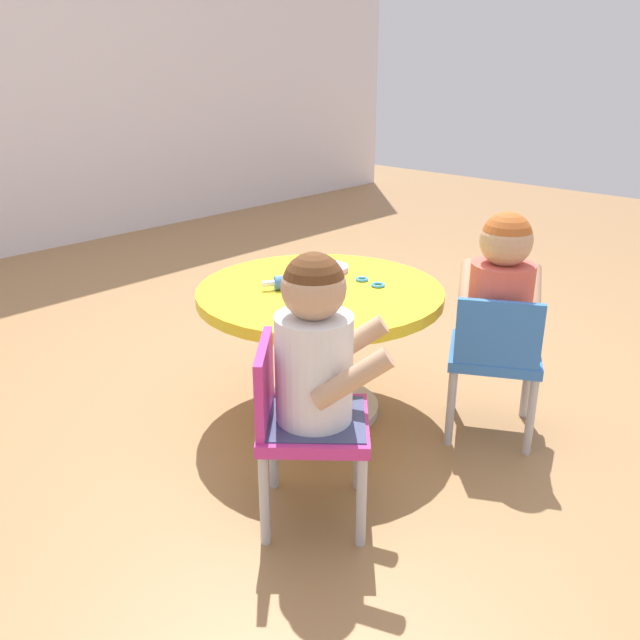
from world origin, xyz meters
TOP-DOWN VIEW (x-y plane):
  - ground_plane at (0.00, 0.00)m, footprint 10.00×10.00m
  - craft_table at (0.00, 0.00)m, footprint 0.87×0.87m
  - child_chair_left at (-0.48, -0.38)m, footprint 0.42×0.42m
  - seated_child_left at (-0.46, -0.41)m, footprint 0.43×0.44m
  - child_chair_right at (0.27, -0.55)m, footprint 0.41×0.41m
  - seated_child_right at (0.31, -0.53)m, footprint 0.43×0.40m
  - rolling_pin at (-0.07, 0.06)m, footprint 0.20×0.14m
  - craft_scissors at (-0.17, -0.13)m, footprint 0.12×0.14m
  - playdough_blob_0 at (0.16, 0.11)m, footprint 0.16×0.16m
  - cookie_cutter_0 at (0.15, -0.14)m, footprint 0.05×0.05m
  - cookie_cutter_1 at (0.16, -0.06)m, footprint 0.05×0.05m

SIDE VIEW (x-z plane):
  - ground_plane at x=0.00m, z-range 0.00..0.00m
  - child_chair_left at x=-0.48m, z-range 0.04..0.57m
  - child_chair_right at x=0.27m, z-range 0.04..0.57m
  - craft_table at x=0.00m, z-range 0.13..0.61m
  - craft_scissors at x=-0.17m, z-range 0.49..0.50m
  - cookie_cutter_0 at x=0.15m, z-range 0.49..0.50m
  - cookie_cutter_1 at x=0.16m, z-range 0.49..0.50m
  - playdough_blob_0 at x=0.16m, z-range 0.49..0.51m
  - rolling_pin at x=-0.07m, z-range 0.49..0.54m
  - seated_child_left at x=-0.46m, z-range 0.28..0.79m
  - seated_child_right at x=0.31m, z-range 0.28..0.79m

